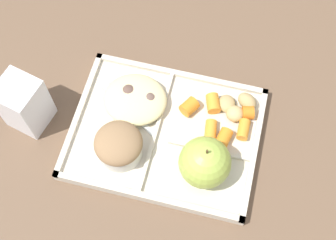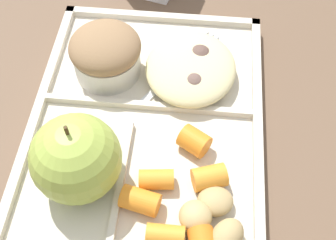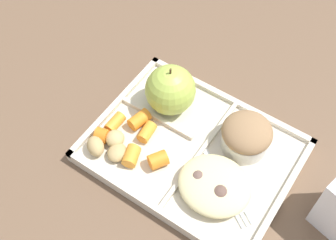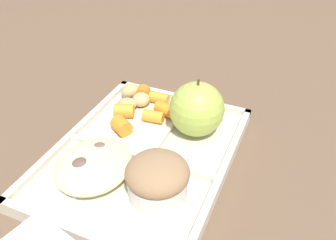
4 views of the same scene
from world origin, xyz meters
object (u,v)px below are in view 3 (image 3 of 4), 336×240
(green_apple, at_px, (170,90))
(bran_muffin, at_px, (246,135))
(plastic_fork, at_px, (228,191))
(lunch_tray, at_px, (192,151))

(green_apple, xyz_separation_m, bran_muffin, (0.15, -0.00, -0.01))
(green_apple, relative_size, plastic_fork, 0.75)
(plastic_fork, bearing_deg, bran_muffin, 102.38)
(green_apple, xyz_separation_m, plastic_fork, (0.17, -0.09, -0.04))
(lunch_tray, relative_size, plastic_fork, 2.55)
(bran_muffin, xyz_separation_m, plastic_fork, (0.02, -0.09, -0.03))
(green_apple, height_order, bran_muffin, green_apple)
(lunch_tray, relative_size, green_apple, 3.42)
(lunch_tray, bearing_deg, plastic_fork, -21.65)
(bran_muffin, height_order, plastic_fork, bran_muffin)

